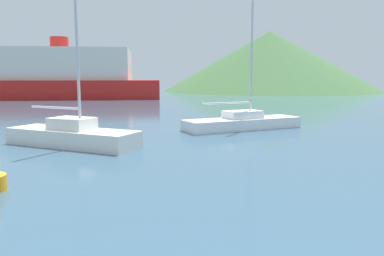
# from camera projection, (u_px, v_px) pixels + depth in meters

# --- Properties ---
(sailboat_inner) EXTENTS (6.17, 4.20, 8.97)m
(sailboat_inner) POSITION_uv_depth(u_px,v_px,m) (72.00, 134.00, 15.98)
(sailboat_inner) COLOR white
(sailboat_inner) RESTS_ON ground_plane
(sailboat_middle) EXTENTS (7.04, 4.55, 9.44)m
(sailboat_middle) POSITION_uv_depth(u_px,v_px,m) (243.00, 121.00, 21.16)
(sailboat_middle) COLOR white
(sailboat_middle) RESTS_ON ground_plane
(ferry_distant) EXTENTS (28.19, 11.84, 8.48)m
(ferry_distant) POSITION_uv_depth(u_px,v_px,m) (61.00, 77.00, 52.58)
(ferry_distant) COLOR red
(ferry_distant) RESTS_ON ground_plane
(hill_west) EXTENTS (31.36, 31.36, 8.74)m
(hill_west) POSITION_uv_depth(u_px,v_px,m) (61.00, 70.00, 69.22)
(hill_west) COLOR #476B42
(hill_west) RESTS_ON ground_plane
(hill_central) EXTENTS (45.47, 45.47, 12.72)m
(hill_central) POSITION_uv_depth(u_px,v_px,m) (269.00, 61.00, 80.17)
(hill_central) COLOR #3D6038
(hill_central) RESTS_ON ground_plane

